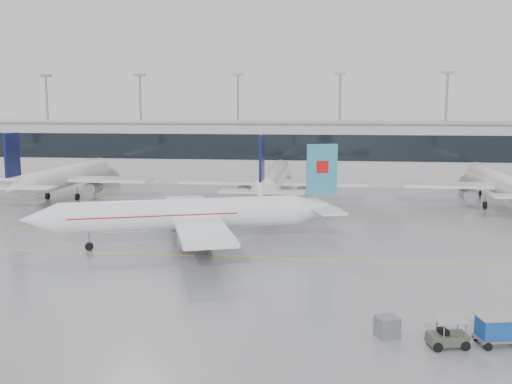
# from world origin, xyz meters

# --- Properties ---
(ground) EXTENTS (320.00, 320.00, 0.00)m
(ground) POSITION_xyz_m (0.00, 0.00, 0.00)
(ground) COLOR gray
(ground) RESTS_ON ground
(taxi_line_main) EXTENTS (120.00, 0.25, 0.01)m
(taxi_line_main) POSITION_xyz_m (0.00, 0.00, 0.01)
(taxi_line_main) COLOR #E8B50F
(taxi_line_main) RESTS_ON ground
(taxi_line_north) EXTENTS (120.00, 0.25, 0.01)m
(taxi_line_north) POSITION_xyz_m (0.00, 30.00, 0.01)
(taxi_line_north) COLOR #E8B50F
(taxi_line_north) RESTS_ON ground
(taxi_line_cross) EXTENTS (0.25, 60.00, 0.01)m
(taxi_line_cross) POSITION_xyz_m (-30.00, 15.00, 0.01)
(taxi_line_cross) COLOR #E8B50F
(taxi_line_cross) RESTS_ON ground
(terminal) EXTENTS (180.00, 15.00, 12.00)m
(terminal) POSITION_xyz_m (0.00, 62.00, 6.00)
(terminal) COLOR #A9A9AD
(terminal) RESTS_ON ground
(terminal_glass) EXTENTS (180.00, 0.20, 5.00)m
(terminal_glass) POSITION_xyz_m (0.00, 54.45, 7.50)
(terminal_glass) COLOR black
(terminal_glass) RESTS_ON ground
(terminal_roof) EXTENTS (182.00, 16.00, 0.40)m
(terminal_roof) POSITION_xyz_m (0.00, 62.00, 12.20)
(terminal_roof) COLOR gray
(terminal_roof) RESTS_ON ground
(light_masts) EXTENTS (156.40, 1.00, 22.60)m
(light_masts) POSITION_xyz_m (0.00, 68.00, 13.34)
(light_masts) COLOR gray
(light_masts) RESTS_ON ground
(air_canada_jet) EXTENTS (34.68, 28.10, 11.07)m
(air_canada_jet) POSITION_xyz_m (-6.04, 4.42, 3.50)
(air_canada_jet) COLOR white
(air_canada_jet) RESTS_ON ground
(parked_jet_b) EXTENTS (29.64, 36.96, 11.72)m
(parked_jet_b) POSITION_xyz_m (-35.00, 33.69, 3.71)
(parked_jet_b) COLOR silver
(parked_jet_b) RESTS_ON ground
(parked_jet_c) EXTENTS (29.64, 36.96, 11.72)m
(parked_jet_c) POSITION_xyz_m (-0.00, 33.69, 3.71)
(parked_jet_c) COLOR silver
(parked_jet_c) RESTS_ON ground
(parked_jet_d) EXTENTS (29.64, 36.96, 11.72)m
(parked_jet_d) POSITION_xyz_m (35.00, 33.69, 3.71)
(parked_jet_d) COLOR silver
(parked_jet_d) RESTS_ON ground
(baggage_tug) EXTENTS (3.76, 2.04, 1.78)m
(baggage_tug) POSITION_xyz_m (16.42, -20.17, 0.63)
(baggage_tug) COLOR #3A4135
(baggage_tug) RESTS_ON ground
(baggage_cart) EXTENTS (3.47, 2.42, 1.96)m
(baggage_cart) POSITION_xyz_m (19.93, -19.36, 1.14)
(baggage_cart) COLOR gray
(baggage_cart) RESTS_ON ground
(gse_unit) EXTENTS (1.78, 1.73, 1.38)m
(gse_unit) POSITION_xyz_m (12.75, -18.94, 0.69)
(gse_unit) COLOR slate
(gse_unit) RESTS_ON ground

